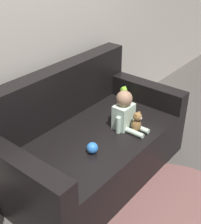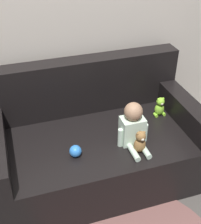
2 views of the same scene
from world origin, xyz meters
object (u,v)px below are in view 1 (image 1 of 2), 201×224
plush_toy_side (123,95)px  person_baby (125,112)px  couch (87,142)px  toy_ball (92,148)px  teddy_bear_brown (137,123)px

plush_toy_side → person_baby: bearing=-143.4°
couch → person_baby: bearing=-44.4°
couch → plush_toy_side: couch is taller
couch → toy_ball: 0.39m
person_baby → toy_ball: bearing=-177.8°
teddy_bear_brown → plush_toy_side: size_ratio=1.08×
toy_ball → plush_toy_side: bearing=19.5°
person_baby → toy_ball: person_baby is taller
person_baby → plush_toy_side: 0.49m
couch → toy_ball: bearing=-131.4°
plush_toy_side → toy_ball: 0.91m
teddy_bear_brown → plush_toy_side: 0.56m
couch → toy_ball: size_ratio=18.68×
couch → teddy_bear_brown: bearing=-55.0°
teddy_bear_brown → plush_toy_side: teddy_bear_brown is taller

